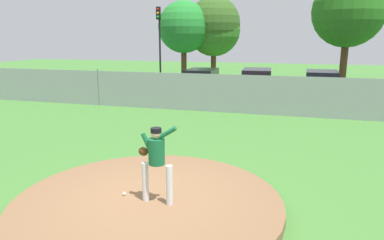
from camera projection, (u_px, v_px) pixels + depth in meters
The scene contains 14 objects.
ground_plane at pixel (213, 134), 12.89m from camera, with size 80.00×80.00×0.00m, color #427A33.
asphalt_strip at pixel (245, 98), 20.84m from camera, with size 44.00×7.00×0.01m, color #2B2B2D.
pitchers_mound at pixel (148, 203), 7.26m from camera, with size 5.50×5.50×0.22m, color brown.
pitcher_youth at pixel (156, 157), 6.84m from camera, with size 0.83×0.32×1.61m.
baseball at pixel (124, 194), 7.36m from camera, with size 0.07×0.07×0.07m, color white.
chainlink_fence at pixel (233, 94), 16.43m from camera, with size 35.28×0.07×1.91m.
parked_car_charcoal at pixel (201, 82), 21.86m from camera, with size 1.99×4.62×1.60m.
parked_car_red at pixel (257, 84), 20.85m from camera, with size 2.05×4.76×1.69m.
parked_car_navy at pixel (321, 88), 19.07m from camera, with size 1.90×4.38×1.74m.
traffic_light_near at pixel (159, 33), 26.19m from camera, with size 0.28×0.46×5.70m.
tree_leaning_west at pixel (184, 27), 28.49m from camera, with size 4.16×4.16×6.43m.
tree_tall_centre at pixel (214, 30), 29.47m from camera, with size 4.40×4.40×6.36m.
tree_broad_left at pixel (214, 24), 29.19m from camera, with size 4.36×4.36×6.84m.
tree_bushy_near at pixel (348, 12), 24.18m from camera, with size 4.88×4.88×7.69m.
Camera 1 is at (2.74, -6.16, 3.41)m, focal length 32.98 mm.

